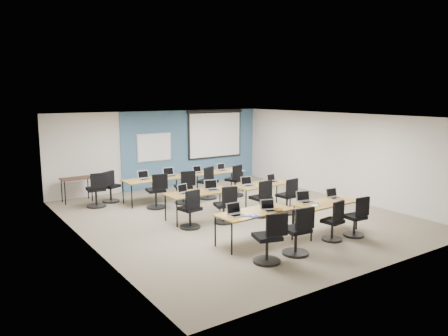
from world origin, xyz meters
TOP-DOWN VIEW (x-y plane):
  - floor at (0.00, 0.00)m, footprint 8.00×9.00m
  - ceiling at (0.00, 0.00)m, footprint 8.00×9.00m
  - wall_back at (0.00, 4.50)m, footprint 8.00×0.04m
  - wall_front at (0.00, -4.50)m, footprint 8.00×0.04m
  - wall_left at (-4.00, 0.00)m, footprint 0.04×9.00m
  - wall_right at (4.00, 0.00)m, footprint 0.04×9.00m
  - blue_accent_panel at (1.25, 4.47)m, footprint 5.50×0.04m
  - whiteboard at (-0.30, 4.43)m, footprint 1.28×0.03m
  - projector_screen at (2.20, 4.41)m, footprint 2.40×0.10m
  - training_table_front_left at (-0.91, -2.02)m, footprint 1.79×0.75m
  - training_table_front_right at (1.00, -2.35)m, footprint 1.66×0.69m
  - training_table_mid_left at (-0.92, 0.33)m, footprint 1.82×0.76m
  - training_table_mid_right at (1.10, 0.21)m, footprint 1.74×0.73m
  - training_table_back_left at (-1.11, 2.66)m, footprint 1.94×0.81m
  - training_table_back_right at (1.08, 2.67)m, footprint 1.91×0.79m
  - laptop_0 at (-1.44, -2.05)m, footprint 0.35×0.29m
  - mouse_0 at (-1.18, -2.31)m, footprint 0.09×0.12m
  - task_chair_0 at (-1.39, -3.10)m, footprint 0.56×0.55m
  - laptop_1 at (-0.61, -2.18)m, footprint 0.32×0.27m
  - mouse_1 at (-0.34, -2.23)m, footprint 0.08×0.11m
  - task_chair_1 at (-0.62, -3.09)m, footprint 0.55×0.55m
  - laptop_2 at (0.59, -2.07)m, footprint 0.36×0.30m
  - mouse_2 at (0.73, -2.36)m, footprint 0.08×0.11m
  - task_chair_2 at (0.66, -2.90)m, footprint 0.46×0.46m
  - laptop_3 at (1.47, -2.15)m, footprint 0.32×0.27m
  - mouse_3 at (1.63, -2.25)m, footprint 0.08×0.10m
  - task_chair_3 at (1.33, -2.98)m, footprint 0.48×0.48m
  - laptop_4 at (-1.37, 0.38)m, footprint 0.32×0.27m
  - mouse_4 at (-1.21, 0.14)m, footprint 0.07×0.10m
  - task_chair_4 at (-1.56, -0.30)m, footprint 0.51×0.51m
  - laptop_5 at (-0.52, 0.32)m, footprint 0.36×0.30m
  - mouse_5 at (-0.29, 0.08)m, footprint 0.08×0.10m
  - task_chair_5 at (-0.60, -0.41)m, footprint 0.50×0.50m
  - laptop_6 at (0.61, 0.23)m, footprint 0.33×0.28m
  - mouse_6 at (0.79, 0.06)m, footprint 0.07×0.10m
  - task_chair_6 at (0.56, -0.45)m, footprint 0.53×0.53m
  - laptop_7 at (1.54, 0.26)m, footprint 0.30×0.25m
  - mouse_7 at (1.69, 0.13)m, footprint 0.06×0.09m
  - task_chair_7 at (1.34, -0.64)m, footprint 0.53×0.53m
  - laptop_8 at (-1.44, 2.72)m, footprint 0.35×0.30m
  - mouse_8 at (-1.14, 2.46)m, footprint 0.08×0.11m
  - task_chair_8 at (-1.41, 1.93)m, footprint 0.55×0.55m
  - laptop_9 at (-0.57, 2.75)m, footprint 0.36×0.30m
  - mouse_9 at (-0.29, 2.49)m, footprint 0.08×0.11m
  - task_chair_9 at (-0.48, 1.96)m, footprint 0.54×0.54m
  - laptop_10 at (0.47, 2.76)m, footprint 0.30×0.25m
  - mouse_10 at (0.70, 2.56)m, footprint 0.08×0.10m
  - task_chair_10 at (0.43, 2.08)m, footprint 0.61×0.58m
  - laptop_11 at (1.37, 2.69)m, footprint 0.31×0.26m
  - mouse_11 at (1.61, 2.50)m, footprint 0.06×0.09m
  - task_chair_11 at (1.36, 1.90)m, footprint 0.59×0.57m
  - blue_mousepad at (-1.18, -2.32)m, footprint 0.27×0.23m
  - snack_bowl at (-0.49, -2.32)m, footprint 0.29×0.29m
  - snack_plate at (0.55, -2.41)m, footprint 0.21×0.21m
  - coffee_cup at (0.64, -2.41)m, footprint 0.06×0.06m
  - utility_table at (-3.11, 4.02)m, footprint 0.93×0.51m
  - spare_chair_a at (-2.29, 3.37)m, footprint 0.57×0.52m
  - spare_chair_b at (-2.81, 3.03)m, footprint 0.56×0.56m

SIDE VIEW (x-z plane):
  - floor at x=0.00m, z-range -0.01..0.01m
  - task_chair_2 at x=0.66m, z-range -0.09..0.86m
  - task_chair_3 at x=1.33m, z-range -0.09..0.88m
  - task_chair_5 at x=-0.60m, z-range -0.09..0.89m
  - task_chair_4 at x=-1.56m, z-range -0.09..0.91m
  - spare_chair_a at x=-2.29m, z-range -0.09..0.91m
  - task_chair_7 at x=1.34m, z-range -0.09..0.92m
  - task_chair_6 at x=0.56m, z-range -0.09..0.93m
  - task_chair_9 at x=-0.48m, z-range -0.09..0.93m
  - task_chair_0 at x=-1.39m, z-range -0.09..0.94m
  - task_chair_8 at x=-1.41m, z-range -0.09..0.94m
  - task_chair_1 at x=-0.62m, z-range -0.09..0.94m
  - spare_chair_b at x=-2.81m, z-range -0.09..0.95m
  - task_chair_11 at x=1.36m, z-range -0.09..0.95m
  - task_chair_10 at x=0.43m, z-range -0.09..0.96m
  - utility_table at x=-3.11m, z-range 0.28..1.03m
  - training_table_front_right at x=1.00m, z-range 0.32..1.05m
  - training_table_mid_right at x=1.10m, z-range 0.32..1.05m
  - training_table_front_left at x=-0.91m, z-range 0.32..1.05m
  - training_table_mid_left at x=-0.92m, z-range 0.32..1.05m
  - training_table_back_right at x=1.08m, z-range 0.32..1.05m
  - training_table_back_left at x=-1.11m, z-range 0.32..1.05m
  - blue_mousepad at x=-1.18m, z-range 0.73..0.74m
  - snack_plate at x=0.55m, z-range 0.73..0.74m
  - mouse_5 at x=-0.29m, z-range 0.73..0.76m
  - mouse_11 at x=1.61m, z-range 0.73..0.76m
  - mouse_10 at x=0.70m, z-range 0.73..0.76m
  - mouse_3 at x=1.63m, z-range 0.73..0.76m
  - mouse_7 at x=1.69m, z-range 0.73..0.76m
  - mouse_6 at x=0.79m, z-range 0.73..0.76m
  - mouse_1 at x=-0.34m, z-range 0.73..0.76m
  - mouse_9 at x=-0.29m, z-range 0.73..0.76m
  - mouse_8 at x=-1.14m, z-range 0.72..0.76m
  - mouse_4 at x=-1.21m, z-range 0.72..0.76m
  - mouse_2 at x=0.73m, z-range 0.72..0.76m
  - mouse_0 at x=-1.18m, z-range 0.72..0.76m
  - snack_bowl at x=-0.49m, z-range 0.73..0.79m
  - coffee_cup at x=0.64m, z-range 0.74..0.79m
  - laptop_10 at x=0.47m, z-range 0.67..0.90m
  - laptop_7 at x=1.54m, z-range 0.67..0.90m
  - laptop_11 at x=1.37m, z-range 0.67..0.91m
  - laptop_4 at x=-1.37m, z-range 0.67..0.91m
  - laptop_3 at x=1.47m, z-range 0.67..0.91m
  - laptop_1 at x=-0.61m, z-range 0.67..0.91m
  - laptop_6 at x=0.61m, z-range 0.67..0.92m
  - laptop_0 at x=-1.44m, z-range 0.66..0.93m
  - laptop_8 at x=-1.44m, z-range 0.66..0.93m
  - laptop_2 at x=0.59m, z-range 0.66..0.93m
  - laptop_5 at x=-0.52m, z-range 0.66..0.93m
  - laptop_9 at x=-0.57m, z-range 0.66..0.93m
  - wall_back at x=0.00m, z-range 0.00..2.70m
  - wall_front at x=0.00m, z-range 0.00..2.70m
  - wall_left at x=-4.00m, z-range 0.00..2.70m
  - wall_right at x=4.00m, z-range 0.00..2.70m
  - blue_accent_panel at x=1.25m, z-range 0.00..2.70m
  - whiteboard at x=-0.30m, z-range 0.96..1.94m
  - projector_screen at x=2.20m, z-range 0.98..2.80m
  - ceiling at x=0.00m, z-range 2.69..2.71m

